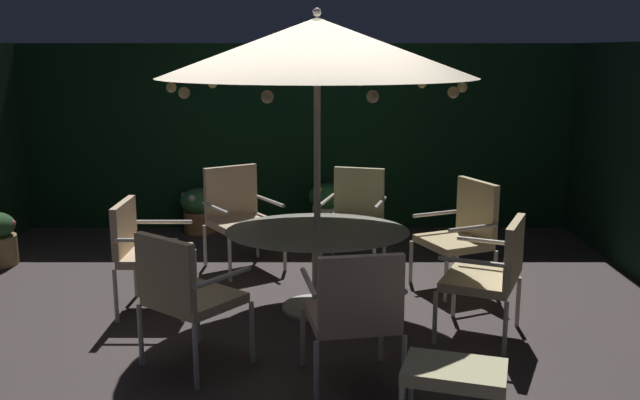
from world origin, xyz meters
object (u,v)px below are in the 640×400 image
object	(u,v)px
potted_plant_front_corner	(202,208)
patio_dining_table	(320,245)
patio_umbrella	(320,48)
patio_chair_east	(466,229)
patio_chair_southwest	(147,246)
ottoman_footrest	(457,375)
patio_chair_south	(241,211)
patio_chair_southeast	(358,210)
potted_plant_left_far	(330,207)
patio_chair_north	(357,308)
patio_chair_northeast	(496,270)
patio_chair_west	(187,290)

from	to	relation	value
potted_plant_front_corner	patio_dining_table	bearing A→B (deg)	-61.13
patio_umbrella	patio_chair_east	xyz separation A→B (m)	(1.38, 0.60, -1.66)
patio_chair_southwest	ottoman_footrest	world-z (taller)	patio_chair_southwest
ottoman_footrest	potted_plant_front_corner	size ratio (longest dim) A/B	1.21
patio_umbrella	potted_plant_front_corner	xyz separation A→B (m)	(-1.47, 2.67, -1.94)
patio_umbrella	patio_chair_southwest	size ratio (longest dim) A/B	2.74
patio_umbrella	patio_chair_south	xyz separation A→B (m)	(-0.82, 1.26, -1.65)
patio_chair_southeast	potted_plant_left_far	size ratio (longest dim) A/B	1.49
patio_chair_north	patio_chair_southeast	world-z (taller)	patio_chair_southeast
patio_chair_east	ottoman_footrest	world-z (taller)	patio_chair_east
patio_chair_north	potted_plant_left_far	bearing A→B (deg)	92.05
patio_chair_north	patio_chair_northeast	size ratio (longest dim) A/B	1.02
patio_chair_north	patio_chair_south	bearing A→B (deg)	111.33
patio_chair_north	patio_chair_southwest	size ratio (longest dim) A/B	1.02
patio_umbrella	patio_chair_north	size ratio (longest dim) A/B	2.68
patio_chair_southwest	potted_plant_front_corner	size ratio (longest dim) A/B	1.72
patio_chair_south	potted_plant_left_far	xyz separation A→B (m)	(0.93, 1.15, -0.22)
patio_umbrella	patio_chair_northeast	size ratio (longest dim) A/B	2.74
potted_plant_left_far	patio_chair_west	bearing A→B (deg)	-106.08
patio_chair_south	potted_plant_left_far	world-z (taller)	patio_chair_south
patio_dining_table	patio_chair_southeast	size ratio (longest dim) A/B	1.60
patio_chair_north	patio_chair_west	xyz separation A→B (m)	(-1.17, 0.30, 0.02)
patio_umbrella	patio_chair_east	world-z (taller)	patio_umbrella
patio_chair_southeast	potted_plant_front_corner	bearing A→B (deg)	146.79
patio_dining_table	potted_plant_front_corner	size ratio (longest dim) A/B	2.84
patio_dining_table	potted_plant_front_corner	world-z (taller)	patio_dining_table
patio_chair_south	ottoman_footrest	world-z (taller)	patio_chair_south
patio_dining_table	ottoman_footrest	size ratio (longest dim) A/B	2.35
patio_umbrella	patio_chair_south	size ratio (longest dim) A/B	2.53
potted_plant_left_far	patio_chair_south	bearing A→B (deg)	-128.96
patio_chair_north	patio_chair_east	bearing A→B (deg)	61.60
patio_chair_south	potted_plant_front_corner	size ratio (longest dim) A/B	1.86
patio_chair_east	patio_chair_west	bearing A→B (deg)	-142.31
patio_chair_southeast	patio_dining_table	bearing A→B (deg)	-105.48
patio_chair_west	ottoman_footrest	world-z (taller)	patio_chair_west
ottoman_footrest	patio_dining_table	bearing A→B (deg)	111.42
patio_chair_northeast	patio_chair_south	distance (m)	2.88
patio_chair_southeast	patio_chair_southwest	size ratio (longest dim) A/B	1.03
patio_dining_table	patio_chair_north	distance (m)	1.50
ottoman_footrest	patio_chair_southeast	bearing A→B (deg)	96.58
patio_chair_south	potted_plant_left_far	distance (m)	1.50
patio_dining_table	potted_plant_left_far	size ratio (longest dim) A/B	2.39
patio_chair_south	patio_chair_southwest	size ratio (longest dim) A/B	1.08
patio_umbrella	patio_chair_north	xyz separation A→B (m)	(0.25, -1.48, -1.67)
patio_chair_south	patio_chair_west	size ratio (longest dim) A/B	1.04
patio_chair_southwest	ottoman_footrest	xyz separation A→B (m)	(2.29, -2.06, -0.19)
patio_chair_southeast	potted_plant_front_corner	world-z (taller)	patio_chair_southeast
patio_chair_east	potted_plant_front_corner	size ratio (longest dim) A/B	1.84
patio_dining_table	patio_chair_east	world-z (taller)	patio_chair_east
potted_plant_front_corner	patio_chair_southwest	bearing A→B (deg)	-90.34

